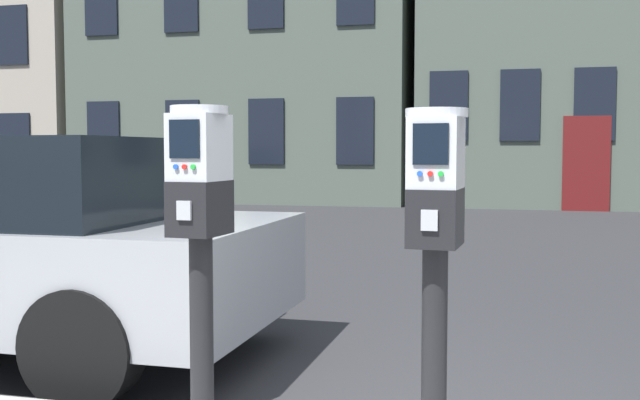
# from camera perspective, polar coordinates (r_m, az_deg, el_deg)

# --- Properties ---
(parking_meter_near_kerb) EXTENTS (0.23, 0.26, 1.37)m
(parking_meter_near_kerb) POSITION_cam_1_polar(r_m,az_deg,el_deg) (2.85, -9.13, -1.45)
(parking_meter_near_kerb) COLOR black
(parking_meter_near_kerb) RESTS_ON sidewalk_slab
(parking_meter_twin_adjacent) EXTENTS (0.23, 0.26, 1.35)m
(parking_meter_twin_adjacent) POSITION_cam_1_polar(r_m,az_deg,el_deg) (2.63, 8.81, -2.19)
(parking_meter_twin_adjacent) COLOR black
(parking_meter_twin_adjacent) RESTS_ON sidewalk_slab
(townhouse_brick_corner) EXTENTS (7.47, 5.97, 11.30)m
(townhouse_brick_corner) POSITION_cam_1_polar(r_m,az_deg,el_deg) (25.72, -23.13, 13.16)
(townhouse_brick_corner) COLOR #9E9384
(townhouse_brick_corner) RESTS_ON ground_plane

